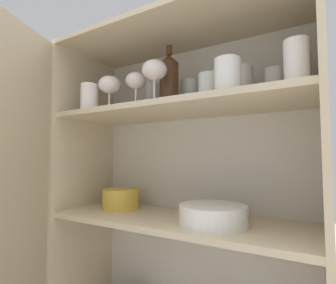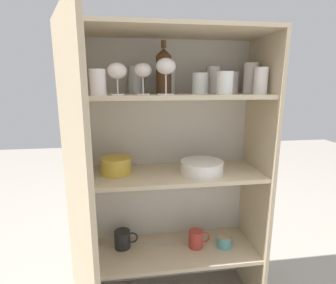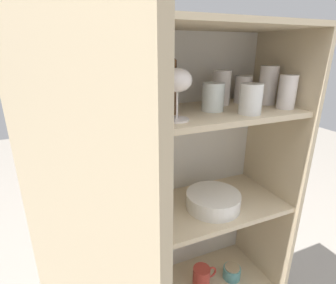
% 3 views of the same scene
% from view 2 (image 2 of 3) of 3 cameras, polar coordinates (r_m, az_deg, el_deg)
% --- Properties ---
extents(cupboard_back_panel, '(0.94, 0.02, 1.42)m').
position_cam_2_polar(cupboard_back_panel, '(1.52, -0.19, -5.96)').
color(cupboard_back_panel, silver).
rests_on(cupboard_back_panel, ground_plane).
extents(cupboard_side_left, '(0.02, 0.37, 1.42)m').
position_cam_2_polar(cupboard_side_left, '(1.37, -18.84, -8.79)').
color(cupboard_side_left, '#CCB793').
rests_on(cupboard_side_left, ground_plane).
extents(cupboard_side_right, '(0.02, 0.37, 1.42)m').
position_cam_2_polar(cupboard_side_right, '(1.50, 18.68, -6.94)').
color(cupboard_side_right, '#CCB793').
rests_on(cupboard_side_right, ground_plane).
extents(cupboard_top_panel, '(0.94, 0.37, 0.02)m').
position_cam_2_polar(cupboard_top_panel, '(1.29, 0.94, 23.07)').
color(cupboard_top_panel, '#CCB793').
rests_on(cupboard_top_panel, cupboard_side_left).
extents(shelf_board_lower, '(0.90, 0.33, 0.02)m').
position_cam_2_polar(shelf_board_lower, '(1.55, 0.78, -22.63)').
color(shelf_board_lower, beige).
extents(shelf_board_middle, '(0.90, 0.33, 0.02)m').
position_cam_2_polar(shelf_board_middle, '(1.35, 0.84, -7.04)').
color(shelf_board_middle, beige).
extents(shelf_board_upper, '(0.90, 0.33, 0.02)m').
position_cam_2_polar(shelf_board_upper, '(1.27, 0.89, 9.94)').
color(shelf_board_upper, beige).
extents(cupboard_door, '(0.18, 0.44, 1.42)m').
position_cam_2_polar(cupboard_door, '(1.00, -18.72, -17.11)').
color(cupboard_door, tan).
rests_on(cupboard_door, ground_plane).
extents(tumbler_glass_0, '(0.08, 0.08, 0.10)m').
position_cam_2_polar(tumbler_glass_0, '(1.29, 6.99, 12.52)').
color(tumbler_glass_0, white).
rests_on(tumbler_glass_0, shelf_board_upper).
extents(tumbler_glass_1, '(0.07, 0.07, 0.11)m').
position_cam_2_polar(tumbler_glass_1, '(1.15, -15.04, 12.42)').
color(tumbler_glass_1, silver).
rests_on(tumbler_glass_1, shelf_board_upper).
extents(tumbler_glass_2, '(0.07, 0.07, 0.13)m').
position_cam_2_polar(tumbler_glass_2, '(1.39, 9.69, 13.13)').
color(tumbler_glass_2, silver).
rests_on(tumbler_glass_2, shelf_board_upper).
extents(tumbler_glass_3, '(0.06, 0.06, 0.12)m').
position_cam_2_polar(tumbler_glass_3, '(1.32, 19.51, 12.43)').
color(tumbler_glass_3, silver).
rests_on(tumbler_glass_3, shelf_board_upper).
extents(tumbler_glass_4, '(0.07, 0.07, 0.11)m').
position_cam_2_polar(tumbler_glass_4, '(1.43, 13.81, 12.44)').
color(tumbler_glass_4, silver).
rests_on(tumbler_glass_4, shelf_board_upper).
extents(tumbler_glass_5, '(0.07, 0.07, 0.13)m').
position_cam_2_polar(tumbler_glass_5, '(1.37, 0.37, 13.20)').
color(tumbler_glass_5, white).
rests_on(tumbler_glass_5, shelf_board_upper).
extents(tumbler_glass_6, '(0.08, 0.08, 0.10)m').
position_cam_2_polar(tumbler_glass_6, '(1.23, 12.26, 12.42)').
color(tumbler_glass_6, white).
rests_on(tumbler_glass_6, shelf_board_upper).
extents(tumbler_glass_7, '(0.07, 0.07, 0.15)m').
position_cam_2_polar(tumbler_glass_7, '(1.40, 17.57, 13.06)').
color(tumbler_glass_7, silver).
rests_on(tumbler_glass_7, shelf_board_upper).
extents(tumbler_glass_8, '(0.08, 0.08, 0.13)m').
position_cam_2_polar(tumbler_glass_8, '(1.36, -6.89, 13.26)').
color(tumbler_glass_8, white).
rests_on(tumbler_glass_8, shelf_board_upper).
extents(wine_glass_0, '(0.08, 0.08, 0.14)m').
position_cam_2_polar(wine_glass_0, '(1.20, -5.51, 15.05)').
color(wine_glass_0, silver).
rests_on(wine_glass_0, shelf_board_upper).
extents(wine_glass_1, '(0.09, 0.09, 0.16)m').
position_cam_2_polar(wine_glass_1, '(1.18, -0.46, 15.82)').
color(wine_glass_1, silver).
rests_on(wine_glass_1, shelf_board_upper).
extents(wine_glass_2, '(0.09, 0.09, 0.14)m').
position_cam_2_polar(wine_glass_2, '(1.18, -11.05, 14.74)').
color(wine_glass_2, silver).
rests_on(wine_glass_2, shelf_board_upper).
extents(wine_bottle, '(0.07, 0.07, 0.24)m').
position_cam_2_polar(wine_bottle, '(1.28, -0.95, 15.19)').
color(wine_bottle, '#4C2D19').
rests_on(wine_bottle, shelf_board_upper).
extents(plate_stack_white, '(0.22, 0.22, 0.06)m').
position_cam_2_polar(plate_stack_white, '(1.34, 7.37, -5.43)').
color(plate_stack_white, white).
rests_on(plate_stack_white, shelf_board_middle).
extents(mixing_bowl_large, '(0.15, 0.15, 0.08)m').
position_cam_2_polar(mixing_bowl_large, '(1.34, -11.24, -4.93)').
color(mixing_bowl_large, gold).
rests_on(mixing_bowl_large, shelf_board_middle).
extents(coffee_mug_primary, '(0.12, 0.08, 0.09)m').
position_cam_2_polar(coffee_mug_primary, '(1.55, 6.16, -20.21)').
color(coffee_mug_primary, '#BC3D33').
rests_on(coffee_mug_primary, shelf_board_lower).
extents(coffee_mug_extra_1, '(0.13, 0.09, 0.10)m').
position_cam_2_polar(coffee_mug_extra_1, '(1.56, -9.80, -20.12)').
color(coffee_mug_extra_1, black).
rests_on(coffee_mug_extra_1, shelf_board_lower).
extents(storage_jar, '(0.08, 0.08, 0.06)m').
position_cam_2_polar(storage_jar, '(1.58, 12.12, -20.41)').
color(storage_jar, '#5BA3A8').
rests_on(storage_jar, shelf_board_lower).
extents(serving_spoon, '(0.20, 0.07, 0.01)m').
position_cam_2_polar(serving_spoon, '(1.58, -1.33, -21.34)').
color(serving_spoon, silver).
rests_on(serving_spoon, shelf_board_lower).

